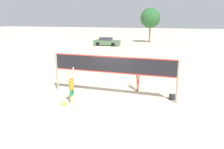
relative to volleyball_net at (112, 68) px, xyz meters
name	(u,v)px	position (x,y,z in m)	size (l,w,h in m)	color
ground_plane	(112,96)	(0.00, 0.00, -1.73)	(200.00, 200.00, 0.00)	beige
volleyball_net	(112,68)	(0.00, 0.00, 0.00)	(7.62, 0.12, 2.44)	gray
player_spiker	(71,85)	(-1.72, -1.84, -0.69)	(0.28, 0.69, 1.99)	beige
player_blocker	(138,74)	(1.30, 1.37, -0.61)	(0.28, 0.70, 2.14)	#8C664C
volleyball	(64,103)	(-1.98, -2.24, -1.62)	(0.24, 0.24, 0.24)	yellow
gear_bag	(173,97)	(3.53, 0.54, -1.59)	(0.40, 0.35, 0.28)	#2D2D33
parked_car_mid	(107,42)	(-8.91, 24.26, -1.08)	(4.48, 1.95, 1.43)	#4C6B4C
tree_left_cluster	(150,18)	(-2.56, 31.49, 2.98)	(3.80, 3.80, 6.63)	brown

